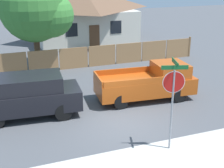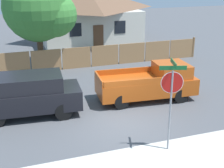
% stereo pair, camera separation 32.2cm
% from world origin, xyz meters
% --- Properties ---
extents(ground_plane, '(80.00, 80.00, 0.00)m').
position_xyz_m(ground_plane, '(0.00, 0.00, 0.00)').
color(ground_plane, '#4C4F54').
extents(wooden_fence, '(14.38, 0.12, 1.54)m').
position_xyz_m(wooden_fence, '(2.06, 8.69, 0.72)').
color(wooden_fence, '#997047').
rests_on(wooden_fence, ground).
extents(house, '(9.41, 7.60, 4.91)m').
position_xyz_m(house, '(3.10, 17.32, 2.55)').
color(house, beige).
rests_on(house, ground).
extents(oak_tree, '(4.70, 4.48, 6.31)m').
position_xyz_m(oak_tree, '(-2.02, 9.54, 3.96)').
color(oak_tree, brown).
rests_on(oak_tree, ground).
extents(red_suv, '(4.75, 2.29, 1.95)m').
position_xyz_m(red_suv, '(-3.70, 2.12, 1.05)').
color(red_suv, black).
rests_on(red_suv, ground).
extents(orange_pickup, '(5.15, 2.35, 1.83)m').
position_xyz_m(orange_pickup, '(2.37, 2.10, 0.89)').
color(orange_pickup, '#B74C14').
rests_on(orange_pickup, ground).
extents(stop_sign, '(0.91, 0.82, 3.44)m').
position_xyz_m(stop_sign, '(0.90, -2.55, 2.36)').
color(stop_sign, gray).
rests_on(stop_sign, ground).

